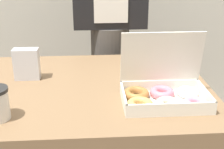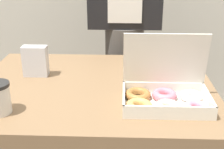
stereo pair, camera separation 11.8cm
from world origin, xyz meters
name	(u,v)px [view 2 (the right image)]	position (x,y,z in m)	size (l,w,h in m)	color
donut_box	(164,95)	(0.29, -0.18, 0.80)	(0.35, 0.24, 0.27)	white
napkin_holder	(35,61)	(-0.29, 0.10, 0.83)	(0.12, 0.06, 0.15)	silver
person_customer	(125,24)	(0.14, 0.67, 0.89)	(0.45, 0.25, 1.65)	#4C4742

